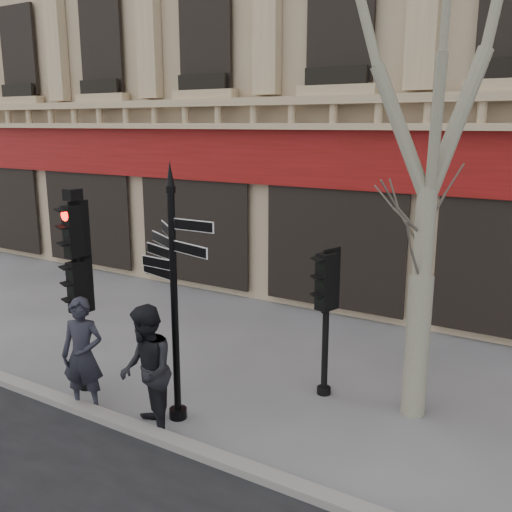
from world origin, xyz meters
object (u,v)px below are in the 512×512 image
at_px(traffic_signal_main, 78,266).
at_px(traffic_signal_secondary, 327,297).
at_px(pedestrian_b, 146,371).
at_px(pedestrian_a, 83,355).
at_px(fingerpost, 173,251).

bearing_deg(traffic_signal_main, traffic_signal_secondary, 33.30).
relative_size(traffic_signal_secondary, pedestrian_b, 1.25).
height_order(traffic_signal_main, pedestrian_a, traffic_signal_main).
height_order(fingerpost, traffic_signal_main, fingerpost).
relative_size(traffic_signal_main, traffic_signal_secondary, 1.41).
relative_size(fingerpost, traffic_signal_main, 1.15).
relative_size(fingerpost, pedestrian_a, 2.13).
bearing_deg(pedestrian_b, traffic_signal_secondary, 99.97).
height_order(traffic_signal_secondary, pedestrian_b, traffic_signal_secondary).
bearing_deg(fingerpost, traffic_signal_main, -154.55).
bearing_deg(pedestrian_a, fingerpost, -1.15).
height_order(fingerpost, traffic_signal_secondary, fingerpost).
xyz_separation_m(traffic_signal_main, pedestrian_a, (0.56, -0.51, -1.22)).
bearing_deg(fingerpost, traffic_signal_secondary, 74.83).
distance_m(fingerpost, pedestrian_b, 1.74).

